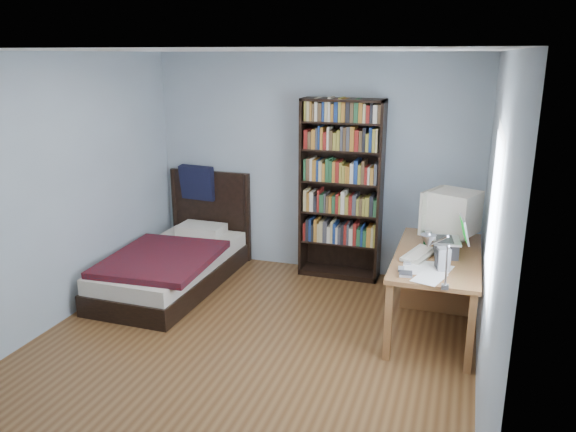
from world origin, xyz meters
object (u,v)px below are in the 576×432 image
object	(u,v)px
crt_monitor	(451,212)
speaker	(443,259)
desk_lamp	(431,246)
bed	(176,261)
desk	(438,271)
keyboard	(419,255)
soda_can	(427,238)
laptop	(448,245)
bookshelf	(341,190)

from	to	relation	value
crt_monitor	speaker	bearing A→B (deg)	-90.93
desk_lamp	bed	xyz separation A→B (m)	(-2.81, 1.32, -0.92)
desk	keyboard	bearing A→B (deg)	-107.02
speaker	soda_can	size ratio (longest dim) A/B	1.55
desk	laptop	bearing A→B (deg)	-78.56
keyboard	speaker	bearing A→B (deg)	-36.13
laptop	keyboard	world-z (taller)	laptop
soda_can	bookshelf	size ratio (longest dim) A/B	0.06
desk_lamp	soda_can	size ratio (longest dim) A/B	4.32
crt_monitor	laptop	xyz separation A→B (m)	(0.01, -0.46, -0.18)
desk_lamp	keyboard	size ratio (longest dim) A/B	1.21
bed	laptop	bearing A→B (deg)	-4.39
laptop	keyboard	distance (m)	0.27
laptop	keyboard	bearing A→B (deg)	-160.82
crt_monitor	bookshelf	bearing A→B (deg)	154.91
laptop	bed	distance (m)	2.96
crt_monitor	speaker	distance (m)	0.85
laptop	bookshelf	distance (m)	1.60
crt_monitor	soda_can	bearing A→B (deg)	-137.23
desk	bookshelf	distance (m)	1.42
crt_monitor	keyboard	distance (m)	0.65
laptop	speaker	size ratio (longest dim) A/B	1.87
crt_monitor	speaker	world-z (taller)	crt_monitor
bookshelf	desk_lamp	bearing A→B (deg)	-61.94
crt_monitor	keyboard	world-z (taller)	crt_monitor
soda_can	bed	distance (m)	2.75
bookshelf	bed	xyz separation A→B (m)	(-1.68, -0.80, -0.76)
bookshelf	bed	bearing A→B (deg)	-154.46
crt_monitor	bookshelf	world-z (taller)	bookshelf
crt_monitor	desk_lamp	world-z (taller)	desk_lamp
crt_monitor	speaker	size ratio (longest dim) A/B	2.89
laptop	desk_lamp	bearing A→B (deg)	-94.65
laptop	desk_lamp	size ratio (longest dim) A/B	0.67
desk	speaker	xyz separation A→B (m)	(0.06, -0.79, 0.42)
laptop	speaker	world-z (taller)	laptop
desk	desk_lamp	xyz separation A→B (m)	(-0.00, -1.52, 0.77)
keyboard	soda_can	world-z (taller)	soda_can
laptop	bed	xyz separation A→B (m)	(-2.90, 0.22, -0.58)
keyboard	soda_can	xyz separation A→B (m)	(0.04, 0.36, 0.05)
desk	bookshelf	size ratio (longest dim) A/B	0.74
desk	bed	xyz separation A→B (m)	(-2.81, -0.20, -0.16)
desk	soda_can	bearing A→B (deg)	-129.75
laptop	soda_can	distance (m)	0.35
keyboard	speaker	size ratio (longest dim) A/B	2.31
soda_can	crt_monitor	bearing A→B (deg)	42.77
desk_lamp	keyboard	distance (m)	1.11
crt_monitor	soda_can	distance (m)	0.34
speaker	bookshelf	distance (m)	1.85
desk_lamp	soda_can	bearing A→B (deg)	94.71
keyboard	crt_monitor	bearing A→B (deg)	83.78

